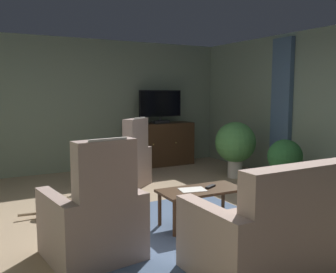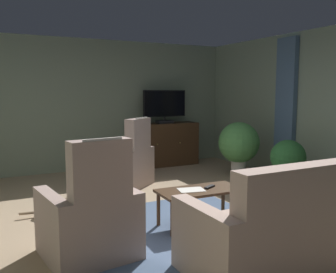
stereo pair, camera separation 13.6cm
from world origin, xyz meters
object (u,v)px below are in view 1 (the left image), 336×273
at_px(coffee_table, 201,194).
at_px(sofa_floral, 281,232).
at_px(potted_plant_tall_palm_by_window, 235,144).
at_px(potted_plant_leafy_by_curtain, 285,162).
at_px(folded_newspaper, 192,190).
at_px(television, 160,106).
at_px(tv_cabinet, 159,145).
at_px(armchair_angled_to_table, 94,221).
at_px(armchair_facing_sofa, 123,165).
at_px(tv_remote, 210,187).
at_px(cat, 54,208).

relative_size(coffee_table, sofa_floral, 0.65).
bearing_deg(potted_plant_tall_palm_by_window, sofa_floral, -122.66).
bearing_deg(potted_plant_leafy_by_curtain, folded_newspaper, -162.94).
distance_m(television, sofa_floral, 4.88).
distance_m(tv_cabinet, armchair_angled_to_table, 4.52).
bearing_deg(coffee_table, potted_plant_leafy_by_curtain, 18.25).
height_order(sofa_floral, armchair_facing_sofa, armchair_facing_sofa).
xyz_separation_m(tv_cabinet, television, (0.00, -0.05, 0.85)).
xyz_separation_m(tv_remote, potted_plant_leafy_by_curtain, (1.94, 0.68, -0.00)).
distance_m(potted_plant_tall_palm_by_window, cat, 3.50).
relative_size(coffee_table, armchair_facing_sofa, 0.87).
height_order(folded_newspaper, sofa_floral, sofa_floral).
height_order(tv_cabinet, armchair_angled_to_table, armchair_angled_to_table).
bearing_deg(folded_newspaper, tv_remote, 11.29).
bearing_deg(sofa_floral, potted_plant_tall_palm_by_window, 57.34).
distance_m(tv_remote, potted_plant_leafy_by_curtain, 2.06).
distance_m(armchair_angled_to_table, potted_plant_leafy_by_curtain, 3.59).
relative_size(armchair_facing_sofa, armchair_angled_to_table, 0.98).
bearing_deg(potted_plant_tall_palm_by_window, armchair_angled_to_table, -148.86).
bearing_deg(sofa_floral, folded_newspaper, 95.59).
xyz_separation_m(television, armchair_angled_to_table, (-2.62, -3.63, -0.92)).
bearing_deg(tv_remote, sofa_floral, 58.53).
relative_size(sofa_floral, armchair_angled_to_table, 1.33).
bearing_deg(tv_cabinet, folded_newspaper, -111.50).
xyz_separation_m(television, folded_newspaper, (-1.35, -3.36, -0.84)).
height_order(coffee_table, potted_plant_leafy_by_curtain, potted_plant_leafy_by_curtain).
bearing_deg(potted_plant_tall_palm_by_window, cat, -170.13).
xyz_separation_m(sofa_floral, cat, (-1.48, 2.42, -0.23)).
distance_m(potted_plant_leafy_by_curtain, cat, 3.60).
bearing_deg(television, armchair_angled_to_table, -125.83).
bearing_deg(sofa_floral, tv_cabinet, 75.36).
bearing_deg(television, potted_plant_leafy_by_curtain, -72.52).
xyz_separation_m(folded_newspaper, armchair_angled_to_table, (-1.27, -0.26, -0.08)).
distance_m(armchair_facing_sofa, potted_plant_leafy_by_curtain, 2.65).
relative_size(tv_remote, folded_newspaper, 0.57).
relative_size(tv_cabinet, potted_plant_leafy_by_curtain, 1.82).
bearing_deg(tv_remote, cat, -61.67).
relative_size(television, folded_newspaper, 3.22).
height_order(coffee_table, armchair_facing_sofa, armchair_facing_sofa).
relative_size(armchair_facing_sofa, potted_plant_leafy_by_curtain, 1.42).
relative_size(armchair_facing_sofa, cat, 1.69).
height_order(television, folded_newspaper, television).
bearing_deg(folded_newspaper, sofa_floral, -71.27).
bearing_deg(tv_remote, television, -133.75).
height_order(sofa_floral, potted_plant_tall_palm_by_window, potted_plant_tall_palm_by_window).
bearing_deg(tv_cabinet, television, -90.00).
relative_size(sofa_floral, potted_plant_leafy_by_curtain, 1.92).
xyz_separation_m(television, potted_plant_leafy_by_curtain, (0.85, -2.69, -0.84)).
height_order(television, coffee_table, television).
bearing_deg(sofa_floral, coffee_table, 90.58).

